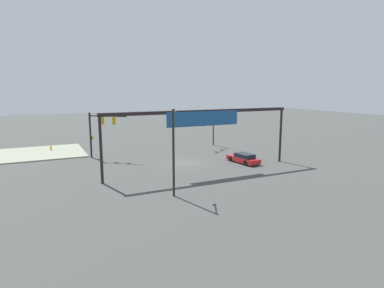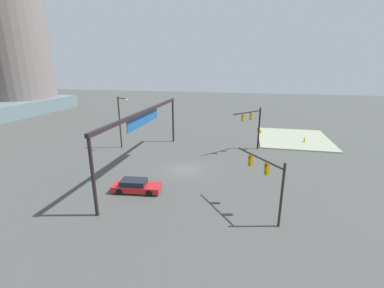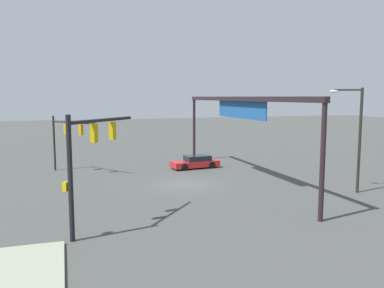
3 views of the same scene
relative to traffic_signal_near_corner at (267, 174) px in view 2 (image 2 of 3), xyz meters
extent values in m
plane|color=#474946|center=(8.07, 8.62, -3.54)|extent=(184.23, 184.23, 0.00)
cube|color=#959B83|center=(24.72, -5.84, -3.46)|extent=(13.03, 11.07, 0.15)
cylinder|color=black|center=(-1.35, -1.03, -1.01)|extent=(0.19, 0.19, 5.04)
cylinder|color=black|center=(0.85, 0.63, 1.00)|extent=(4.48, 3.44, 0.14)
cube|color=#BD8D0E|center=(0.05, 0.03, 0.41)|extent=(0.41, 0.40, 0.95)
cylinder|color=red|center=(-0.04, 0.16, 0.70)|extent=(0.20, 0.17, 0.20)
cylinder|color=orange|center=(-0.04, 0.16, 0.40)|extent=(0.20, 0.17, 0.20)
cylinder|color=green|center=(-0.04, 0.16, 0.10)|extent=(0.20, 0.17, 0.20)
cube|color=#BD8D0E|center=(1.66, 1.25, 0.41)|extent=(0.41, 0.40, 0.95)
cylinder|color=red|center=(1.57, 1.38, 0.70)|extent=(0.20, 0.17, 0.20)
cylinder|color=orange|center=(1.57, 1.38, 0.40)|extent=(0.20, 0.17, 0.20)
cylinder|color=green|center=(1.57, 1.38, 0.10)|extent=(0.20, 0.17, 0.20)
cylinder|color=black|center=(17.93, 0.07, -0.55)|extent=(0.24, 0.24, 5.96)
cylinder|color=black|center=(15.94, 1.79, 2.03)|extent=(4.08, 3.57, 0.18)
cube|color=#BA9A0C|center=(16.51, 1.30, 1.42)|extent=(0.41, 0.41, 0.95)
cylinder|color=red|center=(16.40, 1.18, 1.72)|extent=(0.19, 0.18, 0.20)
cylinder|color=orange|center=(16.40, 1.18, 1.42)|extent=(0.19, 0.18, 0.20)
cylinder|color=green|center=(16.40, 1.18, 1.12)|extent=(0.19, 0.18, 0.20)
cube|color=#BA9A0C|center=(15.28, 2.36, 1.42)|extent=(0.41, 0.41, 0.95)
cylinder|color=red|center=(15.18, 2.24, 1.72)|extent=(0.19, 0.18, 0.20)
cylinder|color=orange|center=(15.18, 2.24, 1.42)|extent=(0.19, 0.18, 0.20)
cylinder|color=green|center=(15.18, 2.24, 1.12)|extent=(0.19, 0.18, 0.20)
cube|color=#BA9A0C|center=(17.76, -0.13, -0.92)|extent=(0.38, 0.38, 0.44)
cylinder|color=black|center=(14.29, 19.58, 0.16)|extent=(0.20, 0.20, 7.40)
cylinder|color=black|center=(13.87, 18.74, 3.71)|extent=(0.95, 1.73, 0.12)
ellipsoid|color=silver|center=(13.45, 17.91, 3.61)|extent=(0.54, 0.67, 0.20)
cylinder|color=black|center=(-2.88, 13.04, -0.32)|extent=(0.28, 0.28, 6.44)
cylinder|color=black|center=(19.02, 13.04, -0.32)|extent=(0.28, 0.28, 6.44)
cube|color=black|center=(8.07, 13.04, 3.08)|extent=(22.30, 0.35, 0.35)
cube|color=#1D5290|center=(8.08, 13.25, 2.33)|extent=(8.58, 0.08, 1.60)
cube|color=red|center=(1.64, 11.61, -3.10)|extent=(2.19, 4.70, 0.55)
cube|color=black|center=(1.61, 11.88, -2.58)|extent=(1.75, 2.51, 0.50)
cylinder|color=black|center=(2.59, 10.30, -3.22)|extent=(0.29, 0.66, 0.64)
cylinder|color=black|center=(0.99, 10.13, -3.22)|extent=(0.29, 0.66, 0.64)
cylinder|color=black|center=(2.29, 13.10, -3.22)|extent=(0.29, 0.66, 0.64)
cylinder|color=black|center=(0.70, 12.93, -3.22)|extent=(0.29, 0.66, 0.64)
cylinder|color=gold|center=(22.50, -7.10, -3.11)|extent=(0.22, 0.22, 0.55)
sphere|color=gold|center=(22.50, -7.10, -2.77)|extent=(0.18, 0.18, 0.18)
cylinder|color=gold|center=(22.66, -7.10, -3.08)|extent=(0.12, 0.10, 0.10)
camera|label=1|loc=(24.71, 44.35, 5.53)|focal=30.67mm
camera|label=2|loc=(-19.27, 1.69, 7.96)|focal=24.41mm
camera|label=3|loc=(36.67, -0.12, 3.24)|focal=36.79mm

